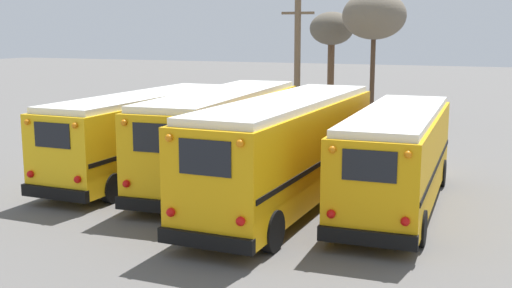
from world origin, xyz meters
name	(u,v)px	position (x,y,z in m)	size (l,w,h in m)	color
ground_plane	(252,194)	(0.00, 0.00, 0.00)	(160.00, 160.00, 0.00)	#5B5956
school_bus_0	(145,132)	(-4.67, 1.04, 1.65)	(2.68, 10.11, 3.03)	yellow
school_bus_1	(224,134)	(-1.55, 1.17, 1.75)	(3.12, 10.57, 3.23)	#EAAA0F
school_bus_2	(288,148)	(1.55, -0.94, 1.81)	(2.78, 10.85, 3.31)	#E5A00C
school_bus_3	(397,155)	(4.67, 0.09, 1.62)	(2.65, 9.48, 2.99)	#E5A00C
utility_pole	(297,62)	(-3.10, 14.05, 3.63)	(1.80, 0.34, 7.05)	brown
bare_tree_0	(332,31)	(-2.90, 20.18, 5.24)	(2.71, 2.71, 6.42)	brown
bare_tree_1	(374,16)	(0.33, 17.25, 6.07)	(3.55, 3.55, 7.44)	#473323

